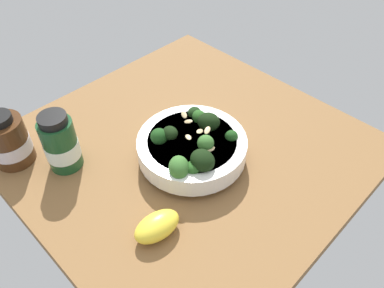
% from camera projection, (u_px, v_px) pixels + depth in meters
% --- Properties ---
extents(ground_plane, '(0.65, 0.65, 0.03)m').
position_uv_depth(ground_plane, '(187.00, 151.00, 0.79)').
color(ground_plane, brown).
extents(bowl_of_broccoli, '(0.21, 0.21, 0.09)m').
position_uv_depth(bowl_of_broccoli, '(192.00, 146.00, 0.72)').
color(bowl_of_broccoli, white).
rests_on(bowl_of_broccoli, ground_plane).
extents(lemon_wedge, '(0.06, 0.09, 0.04)m').
position_uv_depth(lemon_wedge, '(157.00, 226.00, 0.62)').
color(lemon_wedge, yellow).
rests_on(lemon_wedge, ground_plane).
extents(bottle_tall, '(0.08, 0.08, 0.11)m').
position_uv_depth(bottle_tall, '(9.00, 141.00, 0.72)').
color(bottle_tall, '#472814').
rests_on(bottle_tall, ground_plane).
extents(bottle_short, '(0.06, 0.06, 0.12)m').
position_uv_depth(bottle_short, '(61.00, 144.00, 0.70)').
color(bottle_short, '#194723').
rests_on(bottle_short, ground_plane).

